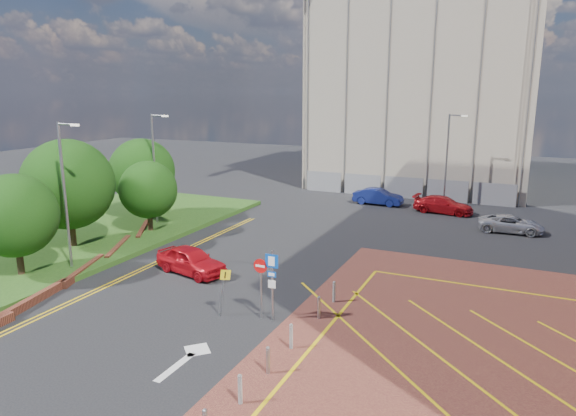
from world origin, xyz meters
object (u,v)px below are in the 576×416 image
Objects in this scene: tree_a at (15,216)px; car_blue_back at (378,197)px; lamp_left_far at (155,164)px; sign_cluster at (268,278)px; car_red_left at (191,260)px; car_red_back at (443,205)px; tree_d at (142,171)px; lamp_left_near at (65,190)px; lamp_back at (448,157)px; tree_b at (68,184)px; tree_c at (148,190)px; car_silver_back at (511,224)px; warning_sign at (223,287)px.

tree_a is 29.20m from car_blue_back.
lamp_left_far is 1.84× the size of car_blue_back.
lamp_left_far reaches higher than sign_cluster.
car_red_back is at bearing -13.52° from car_red_left.
tree_d is 0.76× the size of lamp_left_near.
lamp_left_far is at bearing 92.01° from tree_a.
lamp_back is at bearing -10.20° from car_red_left.
lamp_left_far reaches higher than tree_b.
tree_b is at bearing 141.40° from car_red_back.
car_blue_back is (-5.50, -1.79, -3.64)m from lamp_back.
tree_c is 1.12× the size of car_red_left.
tree_b is 25.70m from car_blue_back.
tree_a reaches higher than sign_cluster.
lamp_left_far reaches higher than tree_a.
lamp_back is 1.81× the size of car_silver_back.
lamp_back is at bearing 57.15° from tree_a.
sign_cluster is (16.80, -12.02, -1.92)m from tree_d.
tree_c is at bearing 97.69° from lamp_left_near.
car_blue_back is (-1.72, 25.22, -1.24)m from sign_cluster.
lamp_left_far reaches higher than tree_c.
car_blue_back is at bearing -161.95° from lamp_back.
tree_c is (2.00, 5.00, -1.04)m from tree_b.
lamp_left_near is 1.00× the size of lamp_left_far.
warning_sign is 25.77m from car_blue_back.
lamp_left_far is at bearing 114.71° from tree_c.
lamp_left_far is 26.01m from car_silver_back.
warning_sign is (-1.93, -0.54, -0.52)m from sign_cluster.
car_red_left is (-10.32, -23.46, -3.61)m from lamp_back.
car_blue_back is (15.08, 13.21, -3.15)m from tree_d.
car_red_left is (9.26, -0.46, -3.49)m from tree_b.
tree_b is 16.46m from sign_cluster.
lamp_left_far is 1.82× the size of car_red_left.
car_red_left is 0.91× the size of car_red_back.
car_red_back is at bearing 54.00° from tree_a.
tree_b reaches higher than car_red_left.
sign_cluster is (-3.78, -27.02, -2.41)m from lamp_back.
lamp_left_near reaches higher than tree_d.
sign_cluster is (12.72, -1.02, -2.71)m from lamp_left_near.
lamp_left_near is (4.08, -11.00, 0.79)m from tree_d.
lamp_left_near is at bearing -78.69° from lamp_left_far.
warning_sign is at bearing 172.29° from car_red_back.
tree_b is at bearing 135.75° from lamp_left_near.
tree_d reaches higher than car_silver_back.
tree_b is 9.90m from car_red_left.
car_silver_back is (22.03, 19.08, -4.04)m from lamp_left_near.
sign_cluster is at bearing -33.16° from tree_c.
tree_a is at bearing -87.99° from lamp_left_far.
car_blue_back is 12.17m from car_silver_back.
sign_cluster reaches higher than car_red_back.
tree_d is at bearing 110.35° from lamp_left_near.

